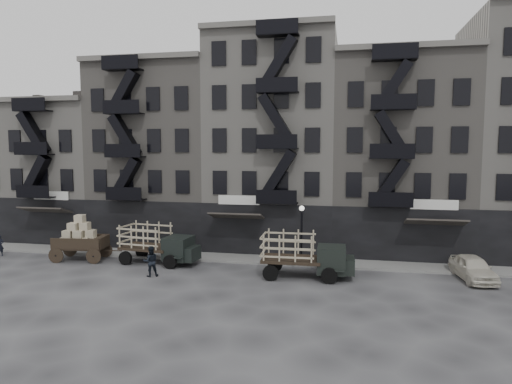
% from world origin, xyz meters
% --- Properties ---
extents(ground, '(140.00, 140.00, 0.00)m').
position_xyz_m(ground, '(0.00, 0.00, 0.00)').
color(ground, '#38383A').
rests_on(ground, ground).
extents(sidewalk, '(55.00, 2.50, 0.15)m').
position_xyz_m(sidewalk, '(0.00, 3.75, 0.07)').
color(sidewalk, slate).
rests_on(sidewalk, ground).
extents(building_west, '(10.00, 11.35, 13.20)m').
position_xyz_m(building_west, '(-20.00, 9.83, 6.00)').
color(building_west, '#9D9990').
rests_on(building_west, ground).
extents(building_midwest, '(10.00, 11.35, 16.20)m').
position_xyz_m(building_midwest, '(-10.00, 9.83, 7.50)').
color(building_midwest, slate).
rests_on(building_midwest, ground).
extents(building_center, '(10.00, 11.35, 18.20)m').
position_xyz_m(building_center, '(-0.00, 9.82, 8.50)').
color(building_center, '#9D9990').
rests_on(building_center, ground).
extents(building_mideast, '(10.00, 11.35, 16.20)m').
position_xyz_m(building_mideast, '(10.00, 9.83, 7.50)').
color(building_mideast, slate).
rests_on(building_mideast, ground).
extents(lamp_post, '(0.36, 0.36, 4.28)m').
position_xyz_m(lamp_post, '(3.00, 2.60, 2.78)').
color(lamp_post, black).
rests_on(lamp_post, ground).
extents(wagon, '(4.10, 2.52, 3.29)m').
position_xyz_m(wagon, '(-13.20, 1.27, 1.88)').
color(wagon, black).
rests_on(wagon, ground).
extents(stake_truck_west, '(5.83, 2.85, 2.83)m').
position_xyz_m(stake_truck_west, '(-7.17, 1.48, 1.61)').
color(stake_truck_west, black).
rests_on(stake_truck_west, ground).
extents(stake_truck_east, '(5.85, 2.54, 2.90)m').
position_xyz_m(stake_truck_east, '(3.46, 0.00, 1.66)').
color(stake_truck_east, black).
rests_on(stake_truck_east, ground).
extents(car_east, '(2.40, 4.70, 1.53)m').
position_xyz_m(car_east, '(13.87, 1.60, 0.77)').
color(car_east, beige).
rests_on(car_east, ground).
extents(pedestrian_west, '(0.70, 0.62, 1.62)m').
position_xyz_m(pedestrian_west, '(-19.89, 1.15, 0.81)').
color(pedestrian_west, black).
rests_on(pedestrian_west, ground).
extents(pedestrian_mid, '(1.20, 1.12, 1.98)m').
position_xyz_m(pedestrian_mid, '(-6.26, -1.69, 0.99)').
color(pedestrian_mid, black).
rests_on(pedestrian_mid, ground).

